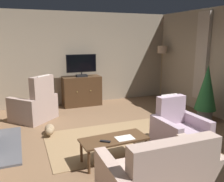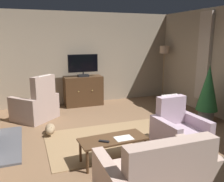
{
  "view_description": "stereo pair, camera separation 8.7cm",
  "coord_description": "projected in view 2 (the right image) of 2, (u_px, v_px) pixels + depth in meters",
  "views": [
    {
      "loc": [
        -1.89,
        -4.15,
        2.08
      ],
      "look_at": [
        -0.2,
        0.2,
        1.03
      ],
      "focal_mm": 38.62,
      "sensor_mm": 36.0,
      "label": 1
    },
    {
      "loc": [
        -1.81,
        -4.18,
        2.08
      ],
      "look_at": [
        -0.2,
        0.2,
        1.03
      ],
      "focal_mm": 38.62,
      "sensor_mm": 36.0,
      "label": 2
    }
  ],
  "objects": [
    {
      "name": "sofa_floral",
      "position": [
        157.0,
        179.0,
        3.03
      ],
      "size": [
        1.44,
        0.85,
        0.96
      ],
      "color": "#BC9E8E",
      "rests_on": "ground_plane"
    },
    {
      "name": "cat",
      "position": [
        50.0,
        129.0,
        5.25
      ],
      "size": [
        0.26,
        0.67,
        0.23
      ],
      "color": "#937A5B",
      "rests_on": "ground_plane"
    },
    {
      "name": "potted_plant_leafy_by_curtain",
      "position": [
        208.0,
        91.0,
        5.88
      ],
      "size": [
        0.53,
        0.53,
        1.42
      ],
      "color": "slate",
      "rests_on": "ground_plane"
    },
    {
      "name": "television",
      "position": [
        83.0,
        65.0,
        7.22
      ],
      "size": [
        0.91,
        0.2,
        0.67
      ],
      "color": "black",
      "rests_on": "tv_cabinet"
    },
    {
      "name": "tv_remote",
      "position": [
        104.0,
        141.0,
        3.89
      ],
      "size": [
        0.17,
        0.14,
        0.02
      ],
      "primitive_type": "cube",
      "rotation": [
        0.0,
        0.0,
        2.51
      ],
      "color": "black",
      "rests_on": "coffee_table"
    },
    {
      "name": "floor_lamp",
      "position": [
        164.0,
        59.0,
        8.05
      ],
      "size": [
        0.34,
        0.34,
        1.79
      ],
      "color": "#4C4233",
      "rests_on": "ground_plane"
    },
    {
      "name": "coffee_table",
      "position": [
        113.0,
        141.0,
        4.05
      ],
      "size": [
        1.16,
        0.55,
        0.42
      ],
      "color": "#4C331E",
      "rests_on": "ground_plane"
    },
    {
      "name": "ground_plane",
      "position": [
        125.0,
        142.0,
        4.9
      ],
      "size": [
        6.38,
        7.09,
        0.04
      ],
      "primitive_type": "cube",
      "color": "brown"
    },
    {
      "name": "tv_cabinet",
      "position": [
        83.0,
        91.0,
        7.45
      ],
      "size": [
        1.16,
        0.56,
        0.9
      ],
      "color": "black",
      "rests_on": "ground_plane"
    },
    {
      "name": "curtain_panel_far",
      "position": [
        204.0,
        57.0,
        6.57
      ],
      "size": [
        0.1,
        0.44,
        2.38
      ],
      "primitive_type": "cube",
      "color": "#B2A393"
    },
    {
      "name": "armchair_in_far_corner",
      "position": [
        179.0,
        133.0,
        4.54
      ],
      "size": [
        0.88,
        0.88,
        0.98
      ],
      "color": "#AD93A3",
      "rests_on": "ground_plane"
    },
    {
      "name": "rug_central",
      "position": [
        115.0,
        139.0,
        4.99
      ],
      "size": [
        2.77,
        1.75,
        0.01
      ],
      "primitive_type": "cube",
      "color": "#8E704C",
      "rests_on": "ground_plane"
    },
    {
      "name": "armchair_by_fireplace",
      "position": [
        36.0,
        106.0,
        6.14
      ],
      "size": [
        1.26,
        1.26,
        1.18
      ],
      "color": "#A3897F",
      "rests_on": "ground_plane"
    },
    {
      "name": "folded_newspaper",
      "position": [
        124.0,
        138.0,
        4.03
      ],
      "size": [
        0.3,
        0.23,
        0.01
      ],
      "primitive_type": "cube",
      "rotation": [
        0.0,
        0.0,
        0.02
      ],
      "color": "silver",
      "rests_on": "coffee_table"
    },
    {
      "name": "wall_back",
      "position": [
        84.0,
        58.0,
        7.6
      ],
      "size": [
        6.38,
        0.1,
        2.83
      ],
      "primitive_type": "cube",
      "color": "gray",
      "rests_on": "ground_plane"
    }
  ]
}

